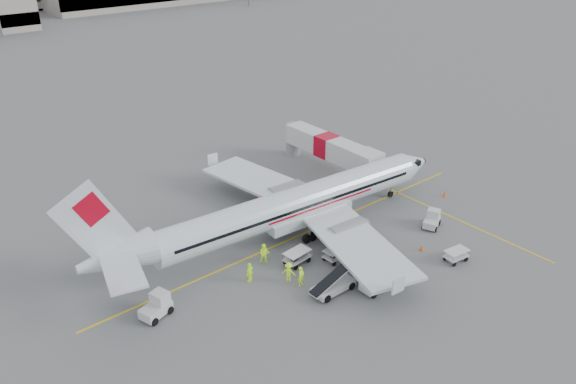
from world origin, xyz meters
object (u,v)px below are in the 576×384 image
at_px(tug_fore, 432,219).
at_px(tug_mid, 375,281).
at_px(tug_aft, 155,306).
at_px(jet_bridge, 327,153).
at_px(aircraft, 296,183).
at_px(belt_loader, 334,278).

xyz_separation_m(tug_fore, tug_mid, (-11.89, -3.40, 0.09)).
distance_m(tug_fore, tug_aft, 27.68).
height_order(jet_bridge, tug_aft, jet_bridge).
bearing_deg(tug_aft, aircraft, -7.24).
bearing_deg(belt_loader, jet_bridge, 49.00).
xyz_separation_m(jet_bridge, tug_aft, (-28.67, -11.55, -1.20)).
relative_size(aircraft, tug_fore, 17.36).
bearing_deg(jet_bridge, tug_fore, -95.15).
relative_size(belt_loader, tug_mid, 2.07).
distance_m(jet_bridge, belt_loader, 24.12).
height_order(jet_bridge, tug_mid, jet_bridge).
height_order(belt_loader, tug_aft, belt_loader).
xyz_separation_m(aircraft, tug_fore, (10.84, -7.83, -4.36)).
distance_m(belt_loader, tug_aft, 14.16).
relative_size(jet_bridge, tug_aft, 6.72).
height_order(jet_bridge, tug_fore, jet_bridge).
distance_m(aircraft, jet_bridge, 15.41).
bearing_deg(tug_mid, tug_fore, 15.82).
height_order(tug_mid, tug_aft, tug_aft).
height_order(aircraft, belt_loader, aircraft).
bearing_deg(tug_fore, jet_bridge, 61.90).
bearing_deg(aircraft, belt_loader, -107.94).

